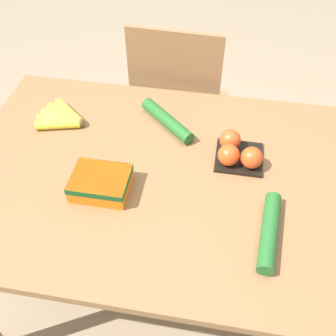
{
  "coord_description": "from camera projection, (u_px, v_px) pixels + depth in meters",
  "views": [
    {
      "loc": [
        0.15,
        -0.84,
        1.71
      ],
      "look_at": [
        0.0,
        0.0,
        0.8
      ],
      "focal_mm": 42.0,
      "sensor_mm": 36.0,
      "label": 1
    }
  ],
  "objects": [
    {
      "name": "ground_plane",
      "position": [
        168.0,
        286.0,
        1.82
      ],
      "size": [
        12.0,
        12.0,
        0.0
      ],
      "primitive_type": "plane",
      "color": "gray"
    },
    {
      "name": "dining_table",
      "position": [
        168.0,
        194.0,
        1.34
      ],
      "size": [
        1.37,
        0.91,
        0.77
      ],
      "color": "olive",
      "rests_on": "ground_plane"
    },
    {
      "name": "chair",
      "position": [
        178.0,
        112.0,
        1.89
      ],
      "size": [
        0.44,
        0.42,
        0.99
      ],
      "rotation": [
        0.0,
        0.0,
        3.1
      ],
      "color": "#8E6642",
      "rests_on": "ground_plane"
    },
    {
      "name": "banana_bunch",
      "position": [
        63.0,
        118.0,
        1.43
      ],
      "size": [
        0.17,
        0.17,
        0.03
      ],
      "color": "brown",
      "rests_on": "dining_table"
    },
    {
      "name": "tomato_pack",
      "position": [
        237.0,
        152.0,
        1.28
      ],
      "size": [
        0.16,
        0.16,
        0.08
      ],
      "color": "black",
      "rests_on": "dining_table"
    },
    {
      "name": "carrot_bag",
      "position": [
        101.0,
        182.0,
        1.19
      ],
      "size": [
        0.17,
        0.14,
        0.06
      ],
      "color": "orange",
      "rests_on": "dining_table"
    },
    {
      "name": "cucumber_near",
      "position": [
        269.0,
        231.0,
        1.09
      ],
      "size": [
        0.07,
        0.26,
        0.05
      ],
      "color": "#236028",
      "rests_on": "dining_table"
    },
    {
      "name": "cucumber_far",
      "position": [
        167.0,
        120.0,
        1.41
      ],
      "size": [
        0.22,
        0.21,
        0.05
      ],
      "color": "#236028",
      "rests_on": "dining_table"
    }
  ]
}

